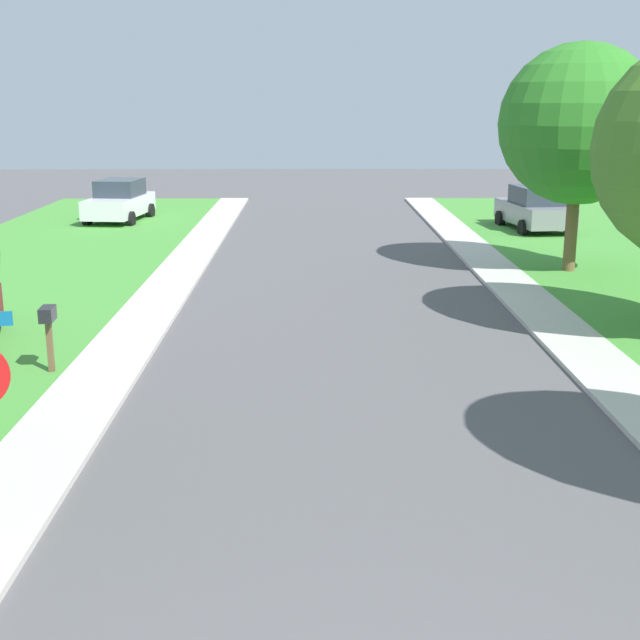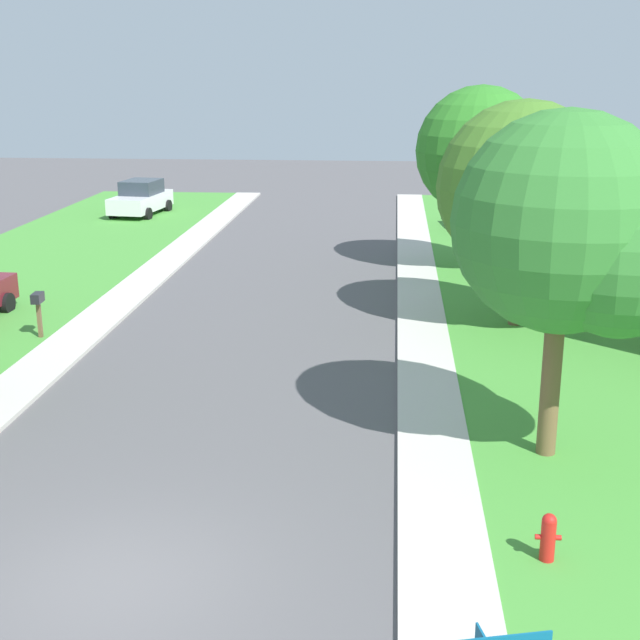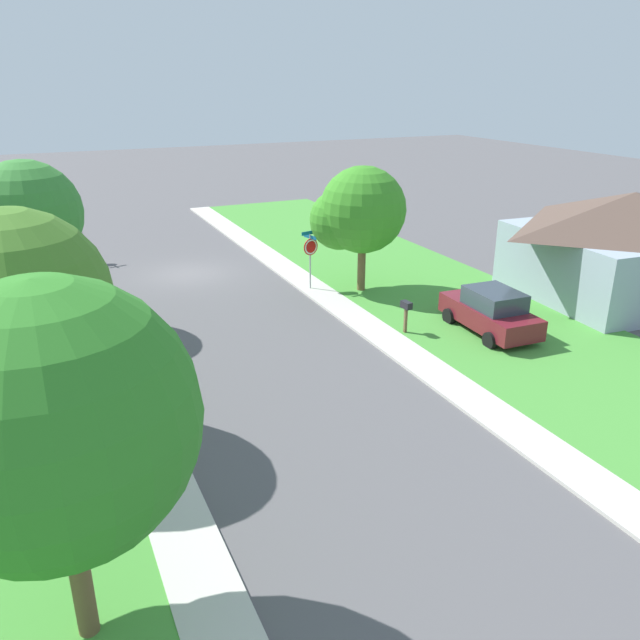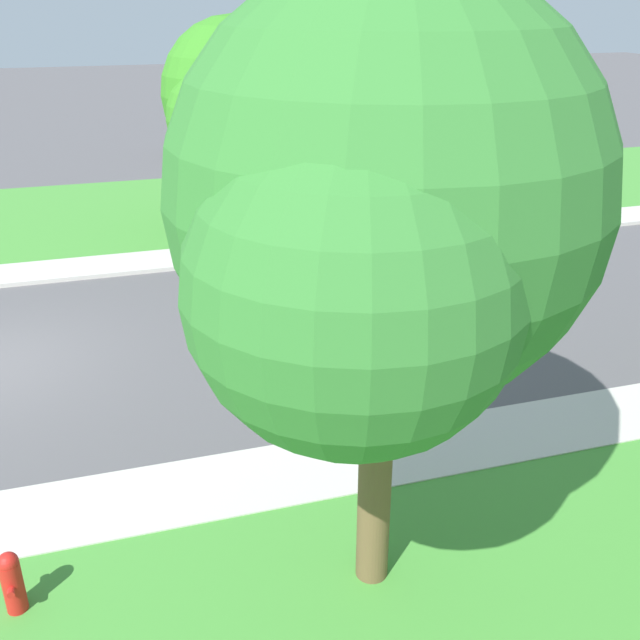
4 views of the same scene
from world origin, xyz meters
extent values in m
cube|color=beige|center=(-4.70, 12.00, 0.05)|extent=(1.40, 56.00, 0.10)
cube|color=#479338|center=(-9.40, 12.00, 0.04)|extent=(8.00, 56.00, 0.08)
cylinder|color=#9E9EA3|center=(-4.50, 4.85, 1.30)|extent=(0.07, 0.07, 2.60)
cylinder|color=red|center=(-4.51, 4.90, 2.05)|extent=(0.75, 0.21, 0.76)
cylinder|color=white|center=(-4.51, 4.92, 2.05)|extent=(0.65, 0.16, 0.67)
cylinder|color=red|center=(-4.52, 4.92, 2.05)|extent=(0.53, 0.13, 0.55)
cube|color=#0F5B84|center=(-4.50, 4.85, 2.69)|extent=(0.90, 0.23, 0.16)
cube|color=#0F5B84|center=(-4.50, 4.85, 2.50)|extent=(0.23, 0.90, 0.16)
cube|color=maroon|center=(-8.63, 12.40, 0.70)|extent=(1.99, 4.38, 0.76)
cube|color=#2D3842|center=(-8.62, 12.60, 1.42)|extent=(1.69, 2.17, 0.68)
cylinder|color=black|center=(-7.79, 11.03, 0.32)|extent=(0.27, 0.65, 0.64)
cylinder|color=black|center=(-9.59, 11.11, 0.32)|extent=(0.27, 0.65, 0.64)
cylinder|color=black|center=(-7.67, 13.69, 0.32)|extent=(0.27, 0.65, 0.64)
cylinder|color=black|center=(-9.47, 13.77, 0.32)|extent=(0.27, 0.65, 0.64)
cylinder|color=brown|center=(6.79, 4.85, 1.55)|extent=(0.36, 0.36, 3.10)
sphere|color=#347C30|center=(6.79, 4.85, 4.49)|extent=(3.95, 3.95, 3.95)
sphere|color=#347C30|center=(7.68, 4.25, 3.99)|extent=(2.77, 2.77, 2.77)
cylinder|color=brown|center=(-6.54, 5.96, 1.21)|extent=(0.36, 0.36, 2.42)
sphere|color=#388A23|center=(-6.54, 5.96, 3.75)|extent=(3.80, 3.80, 3.80)
sphere|color=#388A23|center=(-5.69, 5.39, 3.27)|extent=(2.66, 2.66, 2.66)
cube|color=#93A3B2|center=(-16.84, 11.23, 1.50)|extent=(8.86, 7.74, 3.00)
pyramid|color=brown|center=(-16.84, 11.23, 3.80)|extent=(9.50, 8.38, 1.60)
cube|color=#51331E|center=(-17.08, 7.62, 1.05)|extent=(1.00, 0.13, 2.10)
cylinder|color=red|center=(6.20, 1.03, 0.35)|extent=(0.22, 0.22, 0.70)
sphere|color=red|center=(6.20, 1.03, 0.72)|extent=(0.22, 0.22, 0.22)
cylinder|color=red|center=(6.06, 1.03, 0.45)|extent=(0.10, 0.08, 0.08)
cylinder|color=red|center=(6.34, 1.03, 0.45)|extent=(0.10, 0.08, 0.08)
cube|color=brown|center=(-5.64, 11.22, 0.53)|extent=(0.10, 0.10, 1.05)
cube|color=black|center=(-5.64, 11.22, 1.18)|extent=(0.27, 0.50, 0.26)
camera|label=1|loc=(-0.82, -4.13, 4.99)|focal=48.43mm
camera|label=2|loc=(3.82, -10.65, 7.07)|focal=49.01mm
camera|label=3|loc=(6.62, 30.22, 9.22)|focal=35.58mm
camera|label=4|loc=(12.70, 2.46, 6.11)|focal=40.78mm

